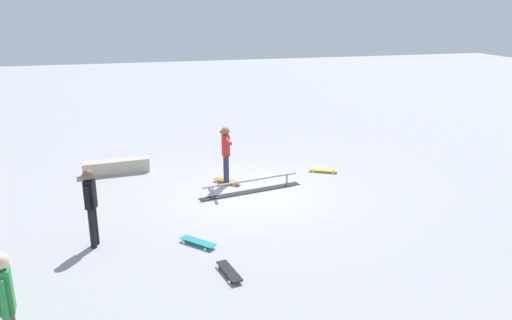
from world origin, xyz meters
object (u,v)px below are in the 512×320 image
(skate_ledge, at_px, (116,167))
(loose_skateboard_yellow, at_px, (323,170))
(grind_rail, at_px, (251,186))
(loose_skateboard_teal, at_px, (198,242))
(loose_skateboard_black, at_px, (229,271))
(bystander_black_shirt, at_px, (91,203))
(skateboard_main, at_px, (228,181))
(bystander_green_shirt, at_px, (6,305))
(skater_main, at_px, (226,151))

(skate_ledge, bearing_deg, loose_skateboard_yellow, 166.36)
(grind_rail, xyz_separation_m, loose_skateboard_teal, (1.76, 2.62, -0.07))
(grind_rail, bearing_deg, loose_skateboard_black, 59.37)
(bystander_black_shirt, height_order, loose_skateboard_black, bystander_black_shirt)
(skateboard_main, distance_m, loose_skateboard_yellow, 2.85)
(skate_ledge, relative_size, loose_skateboard_teal, 2.50)
(loose_skateboard_teal, bearing_deg, loose_skateboard_black, 153.96)
(bystander_green_shirt, height_order, loose_skateboard_teal, bystander_green_shirt)
(skate_ledge, bearing_deg, loose_skateboard_teal, 107.67)
(loose_skateboard_yellow, bearing_deg, grind_rail, -128.72)
(loose_skateboard_teal, bearing_deg, bystander_black_shirt, 34.06)
(bystander_green_shirt, xyz_separation_m, loose_skateboard_teal, (-2.85, -2.90, -0.89))
(grind_rail, xyz_separation_m, bystander_green_shirt, (4.61, 5.52, 0.82))
(loose_skateboard_black, bearing_deg, loose_skateboard_teal, 4.89)
(skateboard_main, distance_m, loose_skateboard_black, 4.75)
(skater_main, relative_size, loose_skateboard_teal, 2.17)
(skate_ledge, relative_size, loose_skateboard_black, 2.21)
(grind_rail, relative_size, bystander_black_shirt, 1.73)
(loose_skateboard_yellow, bearing_deg, skateboard_main, -146.45)
(skateboard_main, bearing_deg, loose_skateboard_black, 123.68)
(grind_rail, height_order, skater_main, skater_main)
(bystander_green_shirt, xyz_separation_m, loose_skateboard_black, (-3.22, -1.61, -0.89))
(loose_skateboard_black, bearing_deg, skater_main, -21.96)
(skater_main, bearing_deg, loose_skateboard_yellow, 95.50)
(bystander_black_shirt, height_order, bystander_green_shirt, bystander_green_shirt)
(skateboard_main, relative_size, loose_skateboard_yellow, 0.89)
(skate_ledge, xyz_separation_m, bystander_black_shirt, (0.40, 4.49, 0.71))
(loose_skateboard_yellow, bearing_deg, loose_skateboard_black, -98.69)
(skate_ledge, distance_m, skateboard_main, 3.31)
(bystander_green_shirt, height_order, loose_skateboard_yellow, bystander_green_shirt)
(grind_rail, relative_size, skate_ledge, 1.52)
(bystander_black_shirt, bearing_deg, loose_skateboard_teal, 91.51)
(skate_ledge, xyz_separation_m, bystander_green_shirt, (1.27, 7.89, 0.77))
(bystander_green_shirt, bearing_deg, loose_skateboard_yellow, -53.11)
(grind_rail, distance_m, loose_skateboard_teal, 3.15)
(skate_ledge, xyz_separation_m, skater_main, (-2.84, 1.68, 0.72))
(skateboard_main, relative_size, loose_skateboard_teal, 0.97)
(grind_rail, distance_m, skater_main, 1.15)
(grind_rail, bearing_deg, skater_main, -64.64)
(grind_rail, bearing_deg, bystander_green_shirt, 39.04)
(grind_rail, relative_size, loose_skateboard_black, 3.37)
(skateboard_main, relative_size, bystander_green_shirt, 0.42)
(bystander_green_shirt, bearing_deg, skateboard_main, -39.53)
(loose_skateboard_black, relative_size, loose_skateboard_yellow, 1.03)
(loose_skateboard_black, xyz_separation_m, loose_skateboard_teal, (0.37, -1.29, 0.00))
(grind_rail, bearing_deg, skate_ledge, -46.39)
(grind_rail, distance_m, loose_skateboard_yellow, 2.57)
(skate_ledge, xyz_separation_m, loose_skateboard_black, (-1.96, 6.27, -0.12))
(loose_skateboard_black, bearing_deg, skateboard_main, -22.34)
(skater_main, bearing_deg, loose_skateboard_black, -11.19)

